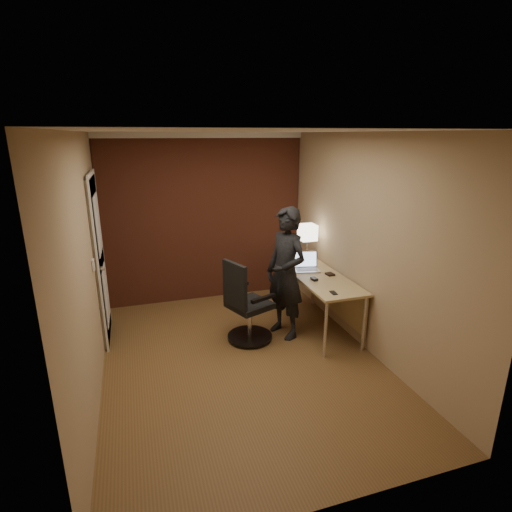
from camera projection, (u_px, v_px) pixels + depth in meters
name	position (u px, v px, depth m)	size (l,w,h in m)	color
room	(191.00, 218.00, 5.49)	(4.00, 4.00, 4.00)	brown
desk	(324.00, 285.00, 5.17)	(0.60, 1.50, 0.73)	tan
desk_lamp	(308.00, 233.00, 5.59)	(0.22, 0.22, 0.54)	silver
laptop	(306.00, 265.00, 5.35)	(0.38, 0.32, 0.23)	silver
mouse	(314.00, 279.00, 4.96)	(0.06, 0.10, 0.03)	black
phone	(333.00, 293.00, 4.56)	(0.06, 0.12, 0.01)	black
wallet	(330.00, 274.00, 5.15)	(0.09, 0.11, 0.02)	black
office_chair	(245.00, 307.00, 4.85)	(0.60, 0.65, 1.03)	black
person	(286.00, 273.00, 4.92)	(0.60, 0.40, 1.65)	black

